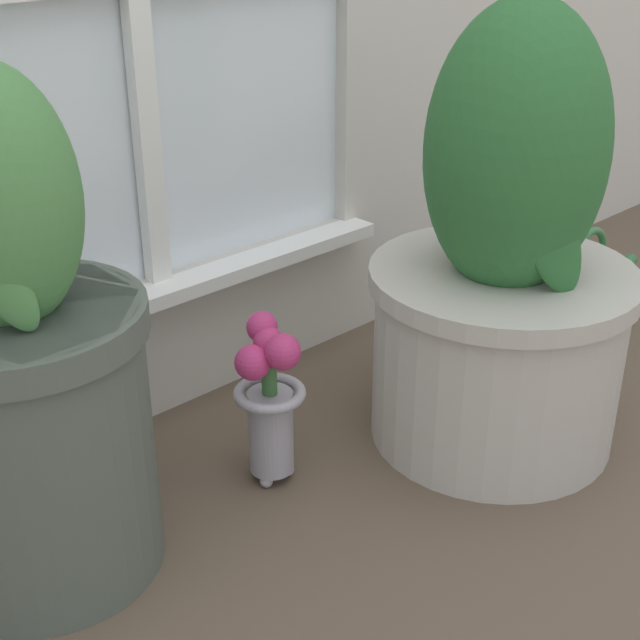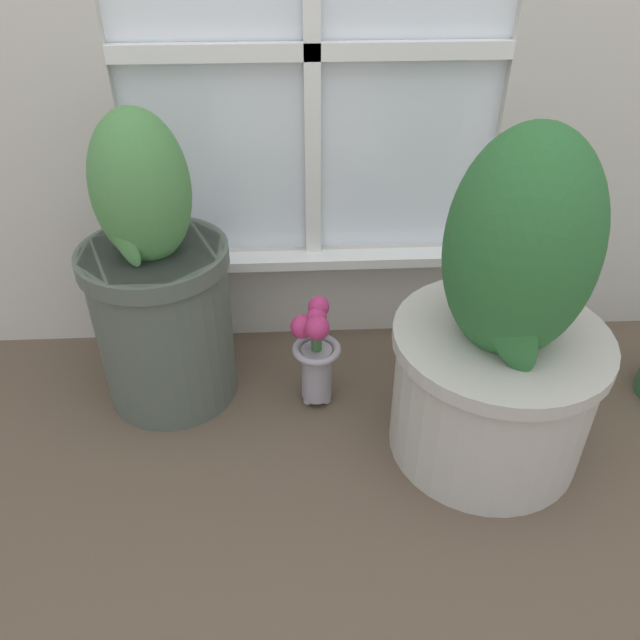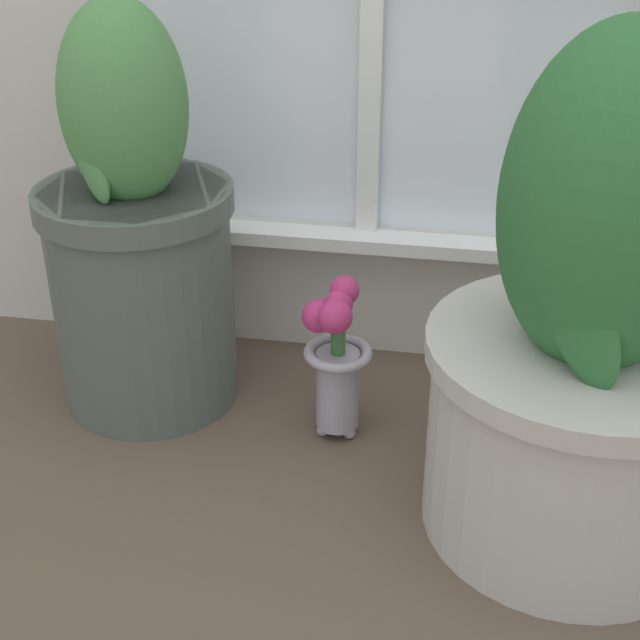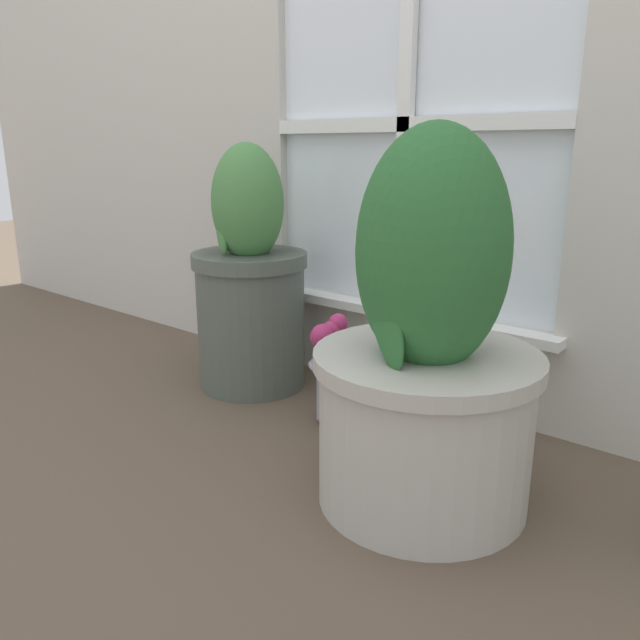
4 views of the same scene
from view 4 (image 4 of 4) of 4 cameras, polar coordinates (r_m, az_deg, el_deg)
name	(u,v)px [view 4 (image 4 of 4)]	position (r m, az deg, el deg)	size (l,w,h in m)	color
ground_plane	(247,468)	(1.36, -6.67, -13.29)	(10.00, 10.00, 0.00)	brown
potted_plant_left	(250,288)	(1.72, -6.41, 2.95)	(0.31, 0.31, 0.67)	#4C564C
potted_plant_right	(427,359)	(1.15, 9.76, -3.55)	(0.42, 0.42, 0.70)	#B7B2A8
flower_vase	(329,366)	(1.49, 0.86, -4.25)	(0.11, 0.11, 0.27)	#99939E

